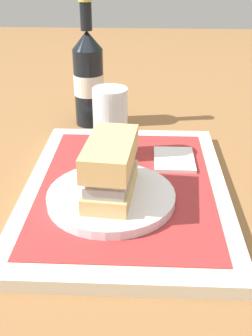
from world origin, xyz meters
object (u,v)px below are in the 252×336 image
sandwich (111,166)px  beer_glass (110,120)px  beer_bottle (89,78)px  plate (111,197)px

sandwich → beer_glass: bearing=10.4°
sandwich → beer_glass: 0.15m
beer_glass → beer_bottle: size_ratio=0.47×
beer_bottle → plate: bearing=-168.1°
plate → beer_bottle: size_ratio=0.71×
plate → beer_glass: 0.16m
plate → sandwich: bearing=-5.7°
plate → beer_bottle: bearing=11.9°
plate → beer_bottle: beer_bottle is taller
sandwich → beer_glass: size_ratio=1.09×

